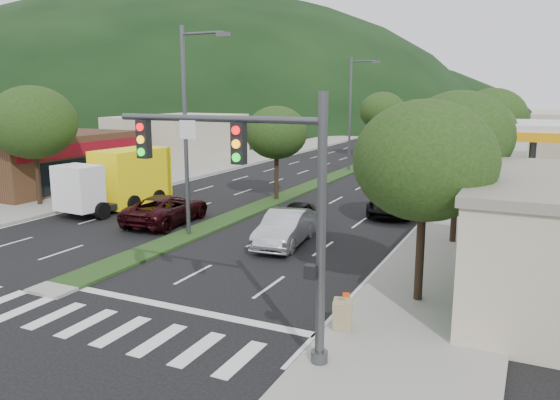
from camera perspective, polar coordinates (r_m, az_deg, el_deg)
The scene contains 28 objects.
ground at distance 21.60m, azimuth -21.78°, elevation -8.47°, with size 160.00×160.00×0.00m, color black.
sidewalk_right at distance 39.35m, azimuth 20.93°, elevation 0.34°, with size 5.00×90.00×0.15m, color gray.
sidewalk_left at distance 48.35m, azimuth -10.73°, elevation 2.78°, with size 6.00×90.00×0.15m, color gray.
median at distance 44.88m, azimuth 5.17°, elevation 2.28°, with size 1.60×56.00×0.12m, color #1B3513.
crosswalk at distance 20.40m, azimuth -25.93°, elevation -9.95°, with size 19.00×2.20×0.01m, color silver.
traffic_signal at distance 13.80m, azimuth -1.76°, elevation 1.49°, with size 6.12×0.40×7.00m.
shop_left at distance 44.50m, azimuth -24.20°, elevation 3.80°, with size 10.15×12.00×4.00m.
bldg_left_far at distance 58.85m, azimuth -10.41°, elevation 6.44°, with size 9.00×14.00×4.60m, color #B5AB90.
hill_far at distance 156.22m, azimuth -12.41°, elevation 8.36°, with size 176.00×132.00×82.00m, color black.
tree_r_a at distance 18.07m, azimuth 14.88°, elevation 3.98°, with size 4.60×4.60×6.63m.
tree_r_b at distance 25.92m, azimuth 18.21°, elevation 6.35°, with size 4.80×4.80×6.94m.
tree_r_c at distance 33.88m, azimuth 19.94°, elevation 6.76°, with size 4.40×4.40×6.48m.
tree_r_d at distance 43.81m, azimuth 21.29°, elevation 8.09°, with size 5.00×5.00×7.17m.
tree_r_e at distance 53.79m, azimuth 22.09°, elevation 8.15°, with size 4.60×4.60×6.71m.
tree_med_near at distance 35.21m, azimuth -0.38°, elevation 7.04°, with size 4.00×4.00×6.02m.
tree_med_far at distance 59.66m, azimuth 10.65°, elevation 9.10°, with size 4.80×4.80×6.94m.
tree_l_a at distance 36.49m, azimuth -24.41°, elevation 7.39°, with size 5.20×5.20×7.25m.
streetlight_near at distance 26.39m, azimuth -9.52°, elevation 8.02°, with size 2.60×0.25×10.00m.
streetlight_mid at distance 49.03m, azimuth 7.57°, elevation 9.46°, with size 2.60×0.25×10.00m.
sedan_silver at distance 25.24m, azimuth 0.52°, elevation -2.96°, with size 1.70×4.88×1.61m, color #B6B9BE.
suv_maroon at distance 30.02m, azimuth -11.75°, elevation -0.94°, with size 2.61×5.67×1.57m, color black.
car_queue_a at distance 28.88m, azimuth 1.68°, elevation -1.52°, with size 1.46×3.64×1.24m, color black.
car_queue_b at distance 37.17m, azimuth 13.09°, elevation 1.04°, with size 1.72×4.23×1.23m, color #515156.
car_queue_c at distance 42.43m, azimuth 11.74°, elevation 2.47°, with size 1.52×4.36×1.44m, color #4B170C.
car_queue_d at distance 32.27m, azimuth 11.87°, elevation -0.22°, with size 2.42×5.24×1.46m, color black.
box_truck at distance 34.43m, azimuth -16.28°, elevation 1.89°, with size 3.26×7.38×3.55m.
motorhome at distance 50.31m, azimuth 15.55°, elevation 5.03°, with size 3.54×9.65×3.64m.
a_frame_sign at distance 16.27m, azimuth 6.57°, elevation -11.57°, with size 0.68×0.74×1.23m.
Camera 1 is at (15.23, -13.65, 6.96)m, focal length 35.00 mm.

